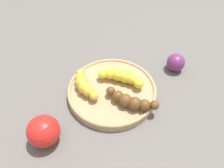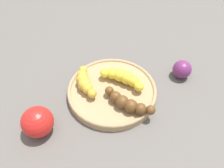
{
  "view_description": "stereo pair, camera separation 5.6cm",
  "coord_description": "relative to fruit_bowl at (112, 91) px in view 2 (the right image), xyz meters",
  "views": [
    {
      "loc": [
        -0.13,
        -0.35,
        0.46
      ],
      "look_at": [
        0.0,
        0.0,
        0.04
      ],
      "focal_mm": 35.5,
      "sensor_mm": 36.0,
      "label": 1
    },
    {
      "loc": [
        -0.08,
        -0.37,
        0.46
      ],
      "look_at": [
        0.0,
        0.0,
        0.04
      ],
      "focal_mm": 35.5,
      "sensor_mm": 36.0,
      "label": 2
    }
  ],
  "objects": [
    {
      "name": "banana_overripe",
      "position": [
        0.02,
        -0.06,
        0.02
      ],
      "size": [
        0.1,
        0.1,
        0.03
      ],
      "rotation": [
        0.0,
        0.0,
        3.96
      ],
      "color": "#593819",
      "rests_on": "fruit_bowl"
    },
    {
      "name": "apple_red",
      "position": [
        -0.18,
        -0.07,
        0.02
      ],
      "size": [
        0.07,
        0.07,
        0.07
      ],
      "primitive_type": "sphere",
      "color": "red",
      "rests_on": "ground_plane"
    },
    {
      "name": "ground_plane",
      "position": [
        0.0,
        0.0,
        -0.01
      ],
      "size": [
        2.4,
        2.4,
        0.0
      ],
      "primitive_type": "plane",
      "color": "#56514C"
    },
    {
      "name": "plum_purple",
      "position": [
        0.2,
        0.02,
        0.01
      ],
      "size": [
        0.05,
        0.05,
        0.05
      ],
      "primitive_type": "sphere",
      "color": "#662659",
      "rests_on": "ground_plane"
    },
    {
      "name": "banana_spotted",
      "position": [
        -0.07,
        0.02,
        0.02
      ],
      "size": [
        0.04,
        0.11,
        0.03
      ],
      "rotation": [
        0.0,
        0.0,
        3.27
      ],
      "color": "gold",
      "rests_on": "fruit_bowl"
    },
    {
      "name": "banana_yellow",
      "position": [
        0.03,
        0.02,
        0.03
      ],
      "size": [
        0.1,
        0.09,
        0.04
      ],
      "rotation": [
        0.0,
        0.0,
        0.86
      ],
      "color": "yellow",
      "rests_on": "fruit_bowl"
    },
    {
      "name": "fruit_bowl",
      "position": [
        0.0,
        0.0,
        0.0
      ],
      "size": [
        0.23,
        0.23,
        0.02
      ],
      "color": "#A08259",
      "rests_on": "ground_plane"
    }
  ]
}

